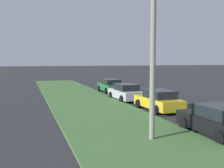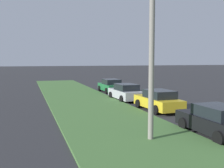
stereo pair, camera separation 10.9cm
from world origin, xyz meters
name	(u,v)px [view 2 (the right image)]	position (x,y,z in m)	size (l,w,h in m)	color
grass_median	(106,118)	(10.00, 6.18, 0.06)	(60.00, 6.00, 0.12)	#477238
parked_car_black	(217,121)	(4.79, 2.25, 0.72)	(4.30, 2.03, 1.47)	black
parked_car_yellow	(158,100)	(11.39, 1.87, 0.72)	(4.37, 2.16, 1.47)	gold
parked_car_silver	(126,92)	(16.63, 2.37, 0.72)	(4.37, 2.15, 1.47)	#B2B5BA
parked_car_green	(111,86)	(22.67, 1.86, 0.72)	(4.33, 2.07, 1.47)	#1E6B38
streetlight	(159,41)	(4.93, 5.26, 4.39)	(0.41, 2.88, 7.50)	gray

